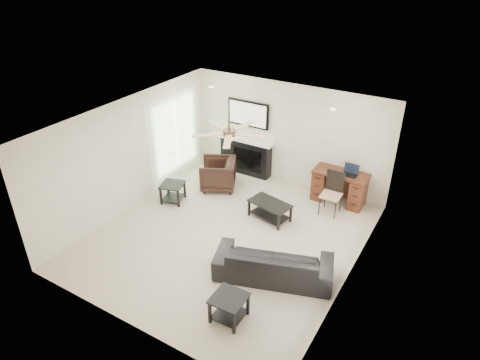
% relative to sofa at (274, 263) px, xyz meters
% --- Properties ---
extents(room_shell, '(5.50, 5.54, 2.52)m').
position_rel_sofa_xyz_m(room_shell, '(-1.15, 0.67, 1.38)').
color(room_shell, beige).
rests_on(room_shell, ground).
extents(sofa, '(2.23, 1.42, 0.61)m').
position_rel_sofa_xyz_m(sofa, '(0.00, 0.00, 0.00)').
color(sofa, black).
rests_on(sofa, ground).
extents(armchair, '(1.09, 1.08, 0.75)m').
position_rel_sofa_xyz_m(armchair, '(-2.60, 2.15, 0.07)').
color(armchair, black).
rests_on(armchair, ground).
extents(coffee_table, '(0.99, 0.68, 0.40)m').
position_rel_sofa_xyz_m(coffee_table, '(-0.90, 1.60, -0.10)').
color(coffee_table, black).
rests_on(coffee_table, ground).
extents(end_table_near, '(0.53, 0.53, 0.45)m').
position_rel_sofa_xyz_m(end_table_near, '(-0.15, -1.25, -0.08)').
color(end_table_near, black).
rests_on(end_table_near, ground).
extents(end_table_left, '(0.62, 0.62, 0.45)m').
position_rel_sofa_xyz_m(end_table_left, '(-3.15, 1.10, -0.08)').
color(end_table_left, black).
rests_on(end_table_left, ground).
extents(fireplace_unit, '(1.52, 0.34, 1.91)m').
position_rel_sofa_xyz_m(fireplace_unit, '(-2.42, 3.18, 0.65)').
color(fireplace_unit, black).
rests_on(fireplace_unit, ground).
extents(desk, '(1.22, 0.56, 0.76)m').
position_rel_sofa_xyz_m(desk, '(0.14, 3.03, 0.08)').
color(desk, '#37180D').
rests_on(desk, ground).
extents(desk_chair, '(0.43, 0.45, 0.97)m').
position_rel_sofa_xyz_m(desk_chair, '(0.14, 2.48, 0.18)').
color(desk_chair, black).
rests_on(desk_chair, ground).
extents(laptop, '(0.33, 0.24, 0.23)m').
position_rel_sofa_xyz_m(laptop, '(0.34, 3.01, 0.57)').
color(laptop, black).
rests_on(laptop, desk).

